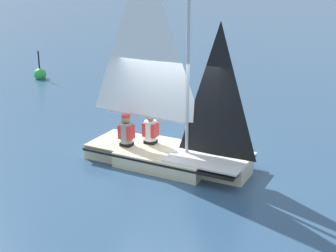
# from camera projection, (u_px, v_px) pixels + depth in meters

# --- Properties ---
(ground_plane) EXTENTS (260.00, 260.00, 0.00)m
(ground_plane) POSITION_uv_depth(u_px,v_px,m) (168.00, 164.00, 11.36)
(ground_plane) COLOR #2D4C6B
(sailboat_main) EXTENTS (2.44, 4.21, 5.15)m
(sailboat_main) POSITION_uv_depth(u_px,v_px,m) (167.00, 135.00, 11.15)
(sailboat_main) COLOR beige
(sailboat_main) RESTS_ON ground_plane
(sailor_helm) EXTENTS (0.36, 0.39, 1.16)m
(sailor_helm) POSITION_uv_depth(u_px,v_px,m) (151.00, 134.00, 11.58)
(sailor_helm) COLOR black
(sailor_helm) RESTS_ON ground_plane
(sailor_crew) EXTENTS (0.36, 0.39, 1.16)m
(sailor_crew) POSITION_uv_depth(u_px,v_px,m) (126.00, 136.00, 11.42)
(sailor_crew) COLOR black
(sailor_crew) RESTS_ON ground_plane
(buoy_marker) EXTENTS (0.53, 0.53, 1.28)m
(buoy_marker) POSITION_uv_depth(u_px,v_px,m) (40.00, 74.00, 20.02)
(buoy_marker) COLOR green
(buoy_marker) RESTS_ON ground_plane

